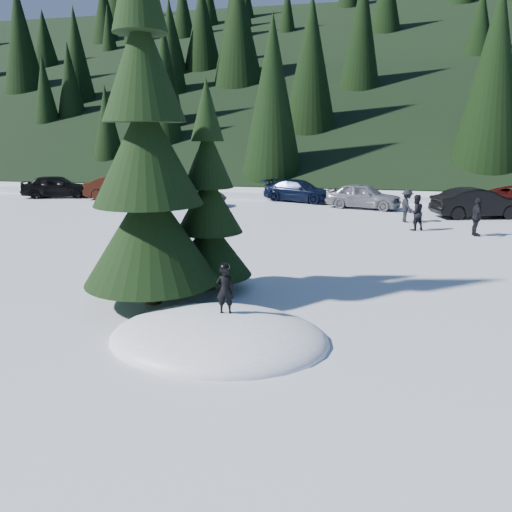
% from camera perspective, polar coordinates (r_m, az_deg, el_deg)
% --- Properties ---
extents(ground, '(200.00, 200.00, 0.00)m').
position_cam_1_polar(ground, '(10.20, -4.29, -9.46)').
color(ground, white).
rests_on(ground, ground).
extents(snow_mound, '(4.48, 3.52, 0.96)m').
position_cam_1_polar(snow_mound, '(10.20, -4.29, -9.46)').
color(snow_mound, white).
rests_on(snow_mound, ground).
extents(forest_hillside, '(200.00, 60.00, 25.00)m').
position_cam_1_polar(forest_hillside, '(63.59, 10.88, 21.06)').
color(forest_hillside, black).
rests_on(forest_hillside, ground).
extents(spruce_tall, '(3.20, 3.20, 8.60)m').
position_cam_1_polar(spruce_tall, '(11.88, -12.34, 10.07)').
color(spruce_tall, black).
rests_on(spruce_tall, ground).
extents(spruce_short, '(2.20, 2.20, 5.37)m').
position_cam_1_polar(spruce_short, '(12.94, -5.41, 5.16)').
color(spruce_short, black).
rests_on(spruce_short, ground).
extents(child_skier, '(0.39, 0.30, 0.97)m').
position_cam_1_polar(child_skier, '(10.08, -3.56, -3.88)').
color(child_skier, black).
rests_on(child_skier, snow_mound).
extents(adult_0, '(0.94, 0.88, 1.54)m').
position_cam_1_polar(adult_0, '(22.56, 17.77, 4.75)').
color(adult_0, black).
rests_on(adult_0, ground).
extents(adult_1, '(0.51, 0.96, 1.56)m').
position_cam_1_polar(adult_1, '(22.12, 23.92, 4.10)').
color(adult_1, black).
rests_on(adult_1, ground).
extents(adult_2, '(0.85, 1.13, 1.55)m').
position_cam_1_polar(adult_2, '(24.59, 16.86, 5.51)').
color(adult_2, black).
rests_on(adult_2, ground).
extents(car_0, '(4.69, 3.00, 1.49)m').
position_cam_1_polar(car_0, '(35.64, -21.80, 7.42)').
color(car_0, black).
rests_on(car_0, ground).
extents(car_1, '(4.77, 2.75, 1.49)m').
position_cam_1_polar(car_1, '(33.57, -15.14, 7.59)').
color(car_1, '#341309').
rests_on(car_1, ground).
extents(car_2, '(4.86, 2.88, 1.27)m').
position_cam_1_polar(car_2, '(29.46, -7.73, 6.94)').
color(car_2, '#565A5F').
rests_on(car_2, ground).
extents(car_3, '(4.92, 3.31, 1.32)m').
position_cam_1_polar(car_3, '(31.19, 4.95, 7.43)').
color(car_3, black).
rests_on(car_3, ground).
extents(car_4, '(4.44, 2.72, 1.41)m').
position_cam_1_polar(car_4, '(28.72, 12.18, 6.73)').
color(car_4, gray).
rests_on(car_4, ground).
extents(car_5, '(4.71, 2.79, 1.46)m').
position_cam_1_polar(car_5, '(27.19, 24.07, 5.55)').
color(car_5, black).
rests_on(car_5, ground).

